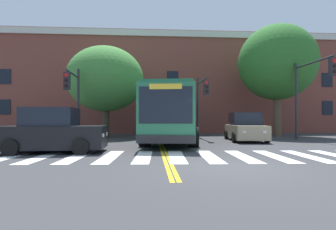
# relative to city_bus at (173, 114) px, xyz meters

# --- Properties ---
(ground_plane) EXTENTS (120.00, 120.00, 0.00)m
(ground_plane) POSITION_rel_city_bus_xyz_m (1.02, -9.06, -1.76)
(ground_plane) COLOR #38383A
(crosswalk) EXTENTS (17.19, 4.17, 0.01)m
(crosswalk) POSITION_rel_city_bus_xyz_m (1.48, -6.85, -1.76)
(crosswalk) COLOR white
(crosswalk) RESTS_ON ground
(lane_line_yellow_inner) EXTENTS (0.12, 36.00, 0.01)m
(lane_line_yellow_inner) POSITION_rel_city_bus_xyz_m (-0.91, 7.15, -1.76)
(lane_line_yellow_inner) COLOR gold
(lane_line_yellow_inner) RESTS_ON ground
(lane_line_yellow_outer) EXTENTS (0.12, 36.00, 0.01)m
(lane_line_yellow_outer) POSITION_rel_city_bus_xyz_m (-0.75, 7.15, -1.76)
(lane_line_yellow_outer) COLOR gold
(lane_line_yellow_outer) RESTS_ON ground
(city_bus) EXTENTS (4.10, 11.39, 3.23)m
(city_bus) POSITION_rel_city_bus_xyz_m (0.00, 0.00, 0.00)
(city_bus) COLOR #28704C
(city_bus) RESTS_ON ground
(car_navy_near_lane) EXTENTS (2.29, 4.03, 1.75)m
(car_navy_near_lane) POSITION_rel_city_bus_xyz_m (-6.46, -3.22, -0.96)
(car_navy_near_lane) COLOR navy
(car_navy_near_lane) RESTS_ON ground
(car_tan_far_lane) EXTENTS (2.54, 4.58, 1.84)m
(car_tan_far_lane) POSITION_rel_city_bus_xyz_m (4.75, -0.03, -0.93)
(car_tan_far_lane) COLOR tan
(car_tan_far_lane) RESTS_ON ground
(car_teal_behind_bus) EXTENTS (2.31, 5.20, 2.24)m
(car_teal_behind_bus) POSITION_rel_city_bus_xyz_m (-0.80, 8.96, -0.69)
(car_teal_behind_bus) COLOR #236B70
(car_teal_behind_bus) RESTS_ON ground
(car_black_cross_street) EXTENTS (4.37, 2.24, 1.92)m
(car_black_cross_street) POSITION_rel_city_bus_xyz_m (-5.58, -5.24, -0.89)
(car_black_cross_street) COLOR black
(car_black_cross_street) RESTS_ON ground
(traffic_light_near_corner) EXTENTS (0.35, 3.81, 5.35)m
(traffic_light_near_corner) POSITION_rel_city_bus_xyz_m (8.84, -0.64, 1.90)
(traffic_light_near_corner) COLOR #28282D
(traffic_light_near_corner) RESTS_ON ground
(traffic_light_far_corner) EXTENTS (0.37, 2.99, 4.77)m
(traffic_light_far_corner) POSITION_rel_city_bus_xyz_m (-6.18, -0.25, 1.34)
(traffic_light_far_corner) COLOR #28282D
(traffic_light_far_corner) RESTS_ON ground
(traffic_light_overhead) EXTENTS (0.34, 3.36, 4.64)m
(traffic_light_overhead) POSITION_rel_city_bus_xyz_m (2.26, 1.91, 1.30)
(traffic_light_overhead) COLOR #28282D
(traffic_light_overhead) RESTS_ON ground
(street_tree_curbside_large) EXTENTS (8.68, 8.68, 9.14)m
(street_tree_curbside_large) POSITION_rel_city_bus_xyz_m (8.94, 3.99, 4.28)
(street_tree_curbside_large) COLOR brown
(street_tree_curbside_large) RESTS_ON ground
(street_tree_curbside_small) EXTENTS (7.27, 7.13, 7.10)m
(street_tree_curbside_small) POSITION_rel_city_bus_xyz_m (-4.94, 3.98, 2.78)
(street_tree_curbside_small) COLOR #4C3D2D
(street_tree_curbside_small) RESTS_ON ground
(building_facade) EXTENTS (39.35, 10.13, 10.16)m
(building_facade) POSITION_rel_city_bus_xyz_m (0.73, 13.57, 3.33)
(building_facade) COLOR brown
(building_facade) RESTS_ON ground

